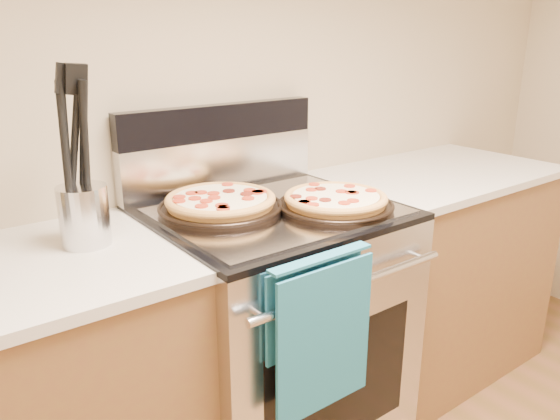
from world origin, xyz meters
TOP-DOWN VIEW (x-y plane):
  - wall_back at (0.00, 2.00)m, footprint 4.00×0.00m
  - range_body at (0.00, 1.65)m, footprint 0.76×0.68m
  - oven_window at (0.00, 1.31)m, footprint 0.56×0.01m
  - cooktop at (0.00, 1.65)m, footprint 0.76×0.68m
  - backsplash_lower at (0.00, 1.96)m, footprint 0.76×0.06m
  - backsplash_upper at (0.00, 1.96)m, footprint 0.76×0.06m
  - oven_handle at (0.00, 1.27)m, footprint 0.70×0.03m
  - dish_towel at (-0.12, 1.27)m, footprint 0.32×0.05m
  - foil_sheet at (0.00, 1.62)m, footprint 0.70×0.55m
  - cabinet_right at (0.88, 1.68)m, footprint 1.00×0.62m
  - countertop_right at (0.88, 1.68)m, footprint 1.02×0.64m
  - pepperoni_pizza_back at (-0.15, 1.72)m, footprint 0.48×0.48m
  - pepperoni_pizza_front at (0.15, 1.52)m, footprint 0.47×0.47m
  - utensil_crock at (-0.56, 1.73)m, footprint 0.14×0.14m

SIDE VIEW (x-z plane):
  - cabinet_right at x=0.88m, z-range 0.00..0.88m
  - range_body at x=0.00m, z-range 0.00..0.90m
  - oven_window at x=0.00m, z-range 0.25..0.65m
  - dish_towel at x=-0.12m, z-range 0.49..0.91m
  - oven_handle at x=0.00m, z-range 0.79..0.81m
  - countertop_right at x=0.88m, z-range 0.88..0.91m
  - cooktop at x=0.00m, z-range 0.90..0.92m
  - foil_sheet at x=0.00m, z-range 0.92..0.93m
  - pepperoni_pizza_front at x=0.15m, z-range 0.93..0.97m
  - pepperoni_pizza_back at x=-0.15m, z-range 0.93..0.98m
  - utensil_crock at x=-0.56m, z-range 0.91..1.07m
  - backsplash_lower at x=0.00m, z-range 0.92..1.10m
  - backsplash_upper at x=0.00m, z-range 1.10..1.22m
  - wall_back at x=0.00m, z-range -0.65..3.35m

